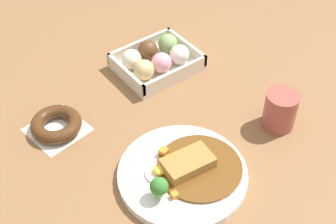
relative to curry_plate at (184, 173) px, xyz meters
name	(u,v)px	position (x,y,z in m)	size (l,w,h in m)	color
ground_plane	(153,140)	(0.01, 0.12, -0.01)	(1.60, 1.60, 0.00)	brown
curry_plate	(184,173)	(0.00, 0.00, 0.00)	(0.26, 0.26, 0.07)	white
donut_box	(156,60)	(0.16, 0.31, 0.01)	(0.19, 0.16, 0.06)	beige
chocolate_ring_donut	(56,125)	(-0.14, 0.27, 0.00)	(0.13, 0.13, 0.03)	white
coffee_mug	(280,110)	(0.26, -0.01, 0.03)	(0.07, 0.07, 0.09)	#9E4C42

